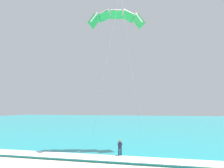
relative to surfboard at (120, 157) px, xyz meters
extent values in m
cube|color=teal|center=(5.98, 57.58, 0.07)|extent=(200.00, 120.00, 0.20)
cube|color=white|center=(5.98, -1.42, 0.19)|extent=(200.00, 2.18, 0.04)
ellipsoid|color=#239EC6|center=(0.00, 0.00, 0.00)|extent=(0.72, 1.46, 0.05)
cube|color=black|center=(0.00, 0.24, 0.04)|extent=(0.17, 0.09, 0.04)
cube|color=black|center=(0.00, -0.24, 0.04)|extent=(0.17, 0.09, 0.04)
cylinder|color=#191E38|center=(-0.10, -0.02, 0.39)|extent=(0.14, 0.14, 0.84)
cylinder|color=#191E38|center=(0.10, 0.02, 0.39)|extent=(0.14, 0.14, 0.84)
cube|color=#191E38|center=(0.00, 0.00, 1.11)|extent=(0.37, 0.27, 0.60)
sphere|color=#9E704C|center=(0.00, 0.00, 1.55)|extent=(0.22, 0.22, 0.22)
cylinder|color=#191E38|center=(-0.21, 0.12, 1.16)|extent=(0.19, 0.51, 0.22)
cylinder|color=#191E38|center=(0.14, 0.19, 1.16)|extent=(0.19, 0.51, 0.22)
cylinder|color=black|center=(-0.08, 0.37, 1.16)|extent=(0.55, 0.15, 0.04)
cube|color=#3F3F42|center=(-0.02, 0.12, 0.89)|extent=(0.13, 0.10, 0.10)
cube|color=green|center=(1.01, 8.89, 17.15)|extent=(1.99, 1.42, 1.97)
cube|color=white|center=(1.14, 8.40, 17.55)|extent=(1.15, 0.51, 1.50)
cube|color=green|center=(-0.52, 9.17, 18.20)|extent=(2.19, 1.61, 1.64)
cube|color=white|center=(-0.39, 8.68, 18.59)|extent=(1.56, 0.64, 0.99)
cube|color=green|center=(-2.34, 8.93, 18.58)|extent=(2.02, 1.72, 0.95)
cube|color=white|center=(-2.21, 8.44, 18.97)|extent=(1.67, 0.69, 0.26)
cube|color=green|center=(-4.04, 8.24, 18.20)|extent=(1.64, 1.74, 1.64)
cube|color=white|center=(-3.92, 7.75, 18.59)|extent=(1.51, 0.64, 0.99)
cube|color=green|center=(-5.24, 7.25, 17.15)|extent=(1.44, 1.65, 1.97)
cube|color=white|center=(-5.11, 6.76, 17.55)|extent=(1.09, 0.51, 1.50)
cylinder|color=#B2B2B7|center=(0.55, 4.63, 9.16)|extent=(0.96, 8.54, 15.98)
cylinder|color=#B2B2B7|center=(-2.58, 3.81, 9.16)|extent=(5.35, 6.91, 15.98)
camera|label=1|loc=(4.25, -20.43, 4.61)|focal=33.90mm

